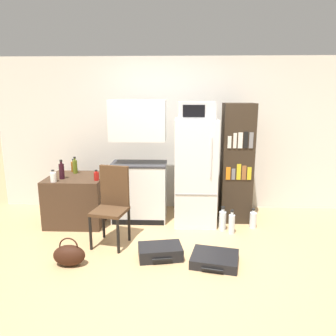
{
  "coord_description": "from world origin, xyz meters",
  "views": [
    {
      "loc": [
        0.0,
        -3.37,
        1.9
      ],
      "look_at": [
        -0.16,
        0.85,
        0.93
      ],
      "focal_mm": 35.0,
      "sensor_mm": 36.0,
      "label": 1
    }
  ],
  "objects": [
    {
      "name": "handbag",
      "position": [
        -1.24,
        -0.06,
        0.12
      ],
      "size": [
        0.36,
        0.2,
        0.33
      ],
      "color": "#33190F",
      "rests_on": "ground_plane"
    },
    {
      "name": "water_bottle_back",
      "position": [
        0.72,
        0.88,
        0.14
      ],
      "size": [
        0.09,
        0.09,
        0.34
      ],
      "color": "silver",
      "rests_on": "ground_plane"
    },
    {
      "name": "water_bottle_front",
      "position": [
        0.6,
        0.99,
        0.15
      ],
      "size": [
        0.1,
        0.1,
        0.35
      ],
      "color": "silver",
      "rests_on": "ground_plane"
    },
    {
      "name": "wall_back",
      "position": [
        0.2,
        2.0,
        1.23
      ],
      "size": [
        6.4,
        0.1,
        2.46
      ],
      "color": "silver",
      "rests_on": "ground_plane"
    },
    {
      "name": "bottle_olive_oil",
      "position": [
        -1.6,
        1.42,
        0.81
      ],
      "size": [
        0.07,
        0.07,
        0.26
      ],
      "color": "#566619",
      "rests_on": "side_table"
    },
    {
      "name": "suitcase_small_flat",
      "position": [
        0.4,
        0.04,
        0.05
      ],
      "size": [
        0.6,
        0.53,
        0.11
      ],
      "rotation": [
        0.0,
        0.0,
        -0.21
      ],
      "color": "black",
      "rests_on": "ground_plane"
    },
    {
      "name": "bottle_ketchup_red",
      "position": [
        -1.17,
        1.02,
        0.76
      ],
      "size": [
        0.07,
        0.07,
        0.15
      ],
      "color": "#AD1914",
      "rests_on": "side_table"
    },
    {
      "name": "side_table",
      "position": [
        -1.53,
        1.22,
        0.35
      ],
      "size": [
        0.81,
        0.76,
        0.7
      ],
      "color": "#422D1E",
      "rests_on": "ground_plane"
    },
    {
      "name": "chair",
      "position": [
        -0.86,
        0.56,
        0.58
      ],
      "size": [
        0.48,
        0.48,
        1.0
      ],
      "rotation": [
        0.0,
        0.0,
        -0.21
      ],
      "color": "black",
      "rests_on": "ground_plane"
    },
    {
      "name": "refrigerator",
      "position": [
        0.22,
        1.29,
        0.77
      ],
      "size": [
        0.6,
        0.65,
        1.54
      ],
      "color": "silver",
      "rests_on": "ground_plane"
    },
    {
      "name": "microwave",
      "position": [
        0.22,
        1.29,
        1.66
      ],
      "size": [
        0.51,
        0.39,
        0.24
      ],
      "color": "#B7B7BC",
      "rests_on": "refrigerator"
    },
    {
      "name": "ground_plane",
      "position": [
        0.0,
        0.0,
        0.0
      ],
      "size": [
        24.0,
        24.0,
        0.0
      ],
      "primitive_type": "plane",
      "color": "tan"
    },
    {
      "name": "bottle_amber_beer",
      "position": [
        -1.66,
        1.53,
        0.78
      ],
      "size": [
        0.08,
        0.08,
        0.19
      ],
      "color": "brown",
      "rests_on": "side_table"
    },
    {
      "name": "bottle_wine_dark",
      "position": [
        -1.68,
        1.09,
        0.82
      ],
      "size": [
        0.07,
        0.07,
        0.28
      ],
      "color": "black",
      "rests_on": "side_table"
    },
    {
      "name": "kitchen_hutch",
      "position": [
        -0.61,
        1.36,
        0.83
      ],
      "size": [
        0.82,
        0.49,
        1.8
      ],
      "color": "silver",
      "rests_on": "ground_plane"
    },
    {
      "name": "bookshelf",
      "position": [
        0.84,
        1.4,
        0.88
      ],
      "size": [
        0.45,
        0.4,
        1.76
      ],
      "color": "#2D2319",
      "rests_on": "ground_plane"
    },
    {
      "name": "bottle_milk_white",
      "position": [
        -1.74,
        0.92,
        0.77
      ],
      "size": [
        0.08,
        0.08,
        0.17
      ],
      "color": "white",
      "rests_on": "side_table"
    },
    {
      "name": "water_bottle_middle",
      "position": [
        1.05,
        1.08,
        0.12
      ],
      "size": [
        0.1,
        0.1,
        0.29
      ],
      "color": "silver",
      "rests_on": "ground_plane"
    },
    {
      "name": "suitcase_large_flat",
      "position": [
        -0.23,
        0.16,
        0.07
      ],
      "size": [
        0.55,
        0.42,
        0.15
      ],
      "rotation": [
        0.0,
        0.0,
        0.18
      ],
      "color": "black",
      "rests_on": "ground_plane"
    }
  ]
}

